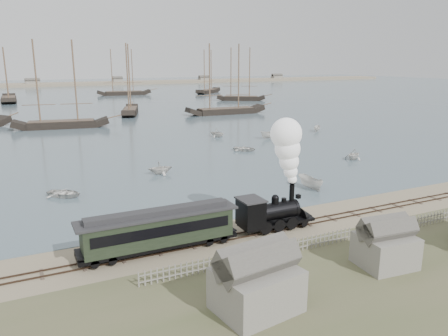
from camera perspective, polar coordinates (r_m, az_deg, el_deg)
name	(u,v)px	position (r m, az deg, el deg)	size (l,w,h in m)	color
ground	(278,220)	(44.11, 7.04, -6.73)	(600.00, 600.00, 0.00)	gray
harbor_water	(67,96)	(206.31, -19.77, 8.89)	(600.00, 336.00, 0.06)	#445761
rail_track	(289,226)	(42.55, 8.51, -7.52)	(120.00, 1.80, 0.16)	#3D2C21
picket_fence_west	(256,261)	(35.48, 4.26, -12.01)	(19.00, 0.10, 1.20)	slate
picket_fence_east	(429,225)	(47.00, 25.22, -6.70)	(15.00, 0.10, 1.20)	slate
shed_left	(256,310)	(29.39, 4.21, -17.96)	(5.00, 4.00, 4.10)	slate
shed_mid	(384,265)	(36.84, 20.13, -11.86)	(4.00, 3.50, 3.60)	slate
far_spit	(51,86)	(285.79, -21.66, 9.93)	(500.00, 20.00, 1.80)	gray
locomotive	(285,181)	(40.75, 7.99, -1.67)	(8.06, 3.01, 10.04)	black
passenger_coach	(159,229)	(36.51, -8.46, -7.83)	(13.31, 2.57, 3.23)	black
beached_dinghy	(165,237)	(39.05, -7.67, -8.93)	(3.90, 2.78, 0.81)	silver
rowboat_0	(65,193)	(53.86, -20.11, -3.10)	(4.14, 2.95, 0.86)	silver
rowboat_1	(160,168)	(61.04, -8.32, 0.03)	(3.37, 2.91, 1.78)	silver
rowboat_2	(310,182)	(54.65, 11.16, -1.87)	(4.03, 1.52, 1.56)	silver
rowboat_3	(245,149)	(75.98, 2.72, 2.56)	(3.97, 2.84, 0.82)	silver
rowboat_4	(354,154)	(72.25, 16.57, 1.74)	(3.20, 2.77, 1.69)	silver
rowboat_5	(317,129)	(98.53, 12.04, 5.04)	(3.29, 1.24, 1.27)	silver
rowboat_7	(217,133)	(89.48, -0.91, 4.63)	(3.38, 2.91, 1.78)	silver
rowboat_8	(269,135)	(88.24, 5.91, 4.36)	(4.15, 1.56, 1.60)	silver
schooner_2	(58,84)	(107.34, -20.86, 10.19)	(21.19, 4.89, 20.00)	black
schooner_3	(129,79)	(129.50, -12.36, 11.27)	(18.59, 4.29, 20.00)	black
schooner_4	(226,79)	(127.37, 0.23, 11.55)	(23.63, 5.45, 20.00)	black
schooner_5	(241,74)	(169.78, 2.26, 12.16)	(18.45, 4.26, 20.00)	black
schooner_7	(6,75)	(183.82, -26.60, 10.86)	(24.59, 5.67, 20.00)	black
schooner_8	(123,72)	(201.19, -13.04, 12.10)	(23.19, 5.35, 20.00)	black
schooner_9	(208,71)	(207.47, -2.09, 12.49)	(19.49, 4.50, 20.00)	black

